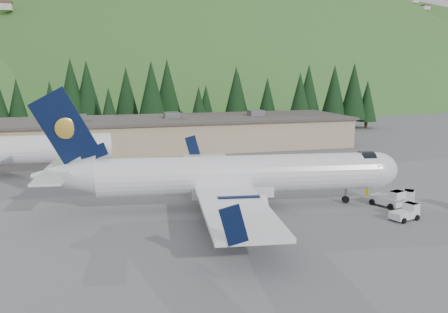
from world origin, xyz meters
TOP-DOWN VIEW (x-y plane):
  - ground at (0.00, 0.00)m, footprint 600.00×600.00m
  - airliner at (-1.03, 0.14)m, footprint 35.50×33.43m
  - baggage_tug_a at (12.98, -7.88)m, footprint 2.93×2.18m
  - baggage_tug_b at (15.42, -3.69)m, footprint 3.19×3.09m
  - terminal_building at (-5.01, 38.00)m, footprint 71.00×17.00m
  - baggage_tug_d at (14.03, -3.81)m, footprint 2.77×3.56m
  - ramp_worker at (13.94, 0.08)m, footprint 0.74×0.71m
  - tree_line at (-7.38, 62.02)m, footprint 113.03×18.75m
  - hills at (53.34, 207.38)m, footprint 614.00×330.00m

SIDE VIEW (x-z plane):
  - hills at x=53.34m, z-range -232.80..67.20m
  - ground at x=0.00m, z-range 0.00..0.00m
  - baggage_tug_a at x=12.98m, z-range -0.07..1.35m
  - baggage_tug_b at x=15.42m, z-range -0.08..1.50m
  - baggage_tug_d at x=14.03m, z-range -0.09..1.62m
  - ramp_worker at x=13.94m, z-range 0.00..1.70m
  - terminal_building at x=-5.01m, z-range -0.43..5.67m
  - airliner at x=-1.03m, z-range -2.75..9.03m
  - tree_line at x=-7.38m, z-range 0.66..15.06m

